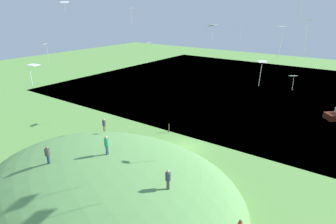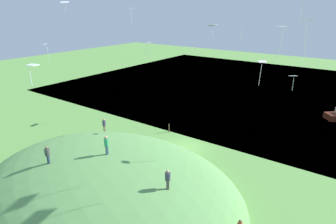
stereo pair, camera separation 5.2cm
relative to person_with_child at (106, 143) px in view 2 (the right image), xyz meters
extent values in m
plane|color=#5F9644|center=(-11.21, 1.18, -4.56)|extent=(160.00, 160.00, 0.00)
cube|color=#3F5B76|center=(-43.01, 1.18, -4.76)|extent=(58.31, 80.00, 0.40)
ellipsoid|color=#5E964F|center=(0.57, 0.38, -4.56)|extent=(20.28, 25.54, 6.90)
cube|color=#20374B|center=(0.00, 0.00, -0.70)|extent=(0.22, 0.13, 0.85)
cylinder|color=#29965E|center=(0.00, 0.00, 0.06)|extent=(0.41, 0.41, 0.67)
sphere|color=tan|center=(0.00, 0.00, 0.52)|extent=(0.25, 0.25, 0.25)
cube|color=#544D4A|center=(0.50, 7.00, -1.23)|extent=(0.23, 0.25, 0.77)
cylinder|color=#36384A|center=(0.50, 7.00, -0.54)|extent=(0.57, 0.57, 0.61)
sphere|color=tan|center=(0.50, 7.00, -0.12)|extent=(0.23, 0.23, 0.23)
sphere|color=brown|center=(0.21, 12.63, -2.01)|extent=(0.25, 0.25, 0.25)
cube|color=brown|center=(-6.10, -7.20, -2.55)|extent=(0.22, 0.12, 0.82)
cylinder|color=#39394E|center=(-6.10, -7.20, -1.81)|extent=(0.40, 0.40, 0.65)
sphere|color=tan|center=(-6.10, -7.20, -1.37)|extent=(0.25, 0.25, 0.25)
cube|color=#22354B|center=(3.65, -3.31, -1.06)|extent=(0.14, 0.25, 0.75)
cylinder|color=#3D443E|center=(3.65, -3.31, -0.39)|extent=(0.46, 0.46, 0.59)
sphere|color=brown|center=(3.65, -3.31, 0.02)|extent=(0.22, 0.22, 0.22)
cube|color=silver|center=(-13.41, -8.89, 11.05)|extent=(0.83, 0.91, 0.08)
cylinder|color=silver|center=(-13.37, -8.83, 10.04)|extent=(0.24, 0.12, 1.62)
cube|color=white|center=(-15.46, 1.56, 9.22)|extent=(1.25, 1.03, 0.19)
cylinder|color=white|center=(-15.44, 1.70, 8.26)|extent=(0.15, 0.21, 1.36)
cube|color=white|center=(-16.07, 4.73, 8.94)|extent=(0.73, 0.78, 0.09)
cylinder|color=white|center=(-16.37, 4.76, 8.14)|extent=(0.21, 0.08, 1.27)
cube|color=white|center=(-16.95, 10.76, 4.30)|extent=(0.94, 0.96, 0.12)
cylinder|color=white|center=(-17.07, 10.83, 3.36)|extent=(0.25, 0.07, 1.46)
cube|color=silver|center=(-6.92, 13.40, 10.38)|extent=(1.39, 1.17, 0.25)
cylinder|color=silver|center=(-6.66, 13.48, 9.10)|extent=(0.20, 0.11, 1.97)
cube|color=silver|center=(-3.30, -13.01, 7.23)|extent=(0.89, 0.83, 0.12)
cylinder|color=silver|center=(-3.51, -12.73, 6.07)|extent=(0.20, 0.28, 1.94)
cube|color=white|center=(7.49, 3.44, 8.33)|extent=(0.52, 0.67, 0.05)
cylinder|color=white|center=(7.74, 3.52, 7.75)|extent=(0.05, 0.04, 0.87)
cube|color=silver|center=(-17.22, -9.52, 6.38)|extent=(1.18, 0.90, 0.16)
cylinder|color=silver|center=(-17.21, -9.71, 5.33)|extent=(0.24, 0.17, 1.54)
cylinder|color=silver|center=(-8.81, 12.47, 10.79)|extent=(0.24, 0.20, 1.77)
cube|color=white|center=(-7.41, -14.05, 11.73)|extent=(1.07, 1.14, 0.21)
cylinder|color=white|center=(-7.44, -14.09, 11.03)|extent=(0.14, 0.13, 0.93)
cube|color=white|center=(-3.55, 12.57, 10.04)|extent=(0.74, 0.67, 0.06)
cylinder|color=white|center=(-3.25, 12.78, 9.01)|extent=(0.29, 0.14, 1.72)
cube|color=silver|center=(-9.34, 9.82, 6.79)|extent=(0.76, 0.83, 0.15)
cylinder|color=silver|center=(-9.10, 9.82, 5.65)|extent=(0.12, 0.15, 1.93)
cylinder|color=brown|center=(-13.61, -3.09, -3.98)|extent=(0.14, 0.14, 1.16)
camera|label=1|loc=(15.58, 17.93, 11.13)|focal=31.35mm
camera|label=2|loc=(15.55, 17.97, 11.13)|focal=31.35mm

